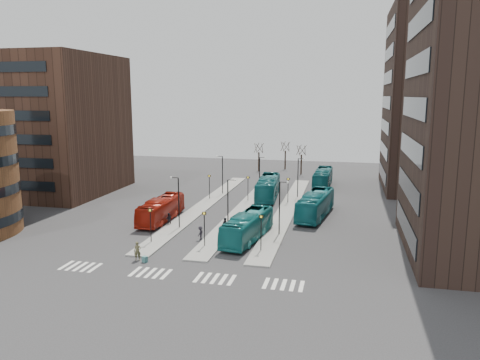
% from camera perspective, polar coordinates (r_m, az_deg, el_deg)
% --- Properties ---
extents(ground, '(160.00, 160.00, 0.00)m').
position_cam_1_polar(ground, '(39.72, -11.86, -13.20)').
color(ground, '#2B2B2D').
rests_on(ground, ground).
extents(island_left, '(2.50, 45.00, 0.15)m').
position_cam_1_polar(island_left, '(67.77, -4.37, -3.05)').
color(island_left, gray).
rests_on(island_left, ground).
extents(island_mid, '(2.50, 45.00, 0.15)m').
position_cam_1_polar(island_mid, '(66.28, 0.60, -3.32)').
color(island_mid, gray).
rests_on(island_mid, ground).
extents(island_right, '(2.50, 45.00, 0.15)m').
position_cam_1_polar(island_right, '(65.30, 5.76, -3.58)').
color(island_right, gray).
rests_on(island_right, ground).
extents(suitcase, '(0.57, 0.53, 0.58)m').
position_cam_1_polar(suitcase, '(46.08, -11.53, -9.44)').
color(suitcase, '#241C9E').
rests_on(suitcase, ground).
extents(red_bus, '(2.50, 10.59, 2.95)m').
position_cam_1_polar(red_bus, '(59.96, -9.59, -3.56)').
color(red_bus, '#9B190B').
rests_on(red_bus, ground).
extents(teal_bus_a, '(4.02, 11.19, 3.05)m').
position_cam_1_polar(teal_bus_a, '(51.42, 0.94, -5.69)').
color(teal_bus_a, '#166E6F').
rests_on(teal_bus_a, ground).
extents(teal_bus_b, '(3.62, 12.20, 3.35)m').
position_cam_1_polar(teal_bus_b, '(72.25, 3.43, -0.90)').
color(teal_bus_b, '#146368').
rests_on(teal_bus_b, ground).
extents(teal_bus_c, '(4.45, 12.08, 3.29)m').
position_cam_1_polar(teal_bus_c, '(61.80, 9.19, -2.97)').
color(teal_bus_c, '#166B71').
rests_on(teal_bus_c, ground).
extents(teal_bus_d, '(3.01, 11.18, 3.09)m').
position_cam_1_polar(teal_bus_d, '(82.58, 10.06, 0.28)').
color(teal_bus_d, '#146066').
rests_on(teal_bus_d, ground).
extents(traveller, '(0.78, 0.63, 1.84)m').
position_cam_1_polar(traveller, '(46.52, -12.39, -8.46)').
color(traveller, brown).
rests_on(traveller, ground).
extents(commuter_a, '(0.86, 0.74, 1.53)m').
position_cam_1_polar(commuter_a, '(58.07, -8.68, -4.71)').
color(commuter_a, black).
rests_on(commuter_a, ground).
extents(commuter_b, '(0.76, 1.17, 1.86)m').
position_cam_1_polar(commuter_b, '(53.98, -1.85, -5.57)').
color(commuter_b, black).
rests_on(commuter_b, ground).
extents(commuter_c, '(0.71, 1.05, 1.51)m').
position_cam_1_polar(commuter_c, '(51.93, -4.85, -6.45)').
color(commuter_c, black).
rests_on(commuter_c, ground).
extents(crosswalk_stripes, '(22.35, 2.40, 0.01)m').
position_cam_1_polar(crosswalk_stripes, '(42.49, -7.38, -11.46)').
color(crosswalk_stripes, silver).
rests_on(crosswalk_stripes, ground).
extents(office_block, '(25.00, 20.12, 22.00)m').
position_cam_1_polar(office_block, '(83.48, -23.82, 6.21)').
color(office_block, '#3F271D').
rests_on(office_block, ground).
extents(tower_far, '(20.12, 20.00, 30.00)m').
position_cam_1_polar(tower_far, '(84.53, 24.31, 8.94)').
color(tower_far, '#2E2019').
rests_on(tower_far, ground).
extents(sign_poles, '(12.45, 22.12, 3.65)m').
position_cam_1_polar(sign_poles, '(59.20, -1.22, -2.67)').
color(sign_poles, black).
rests_on(sign_poles, ground).
extents(lamp_posts, '(14.04, 20.24, 6.12)m').
position_cam_1_polar(lamp_posts, '(63.49, 0.78, -0.70)').
color(lamp_posts, black).
rests_on(lamp_posts, ground).
extents(bare_trees, '(10.97, 8.14, 5.90)m').
position_cam_1_polar(bare_trees, '(97.36, 5.09, 2.61)').
color(bare_trees, black).
rests_on(bare_trees, ground).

